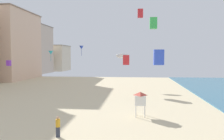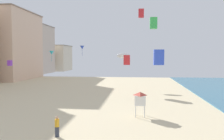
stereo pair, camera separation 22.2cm
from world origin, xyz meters
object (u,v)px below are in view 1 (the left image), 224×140
object	(u,v)px
kite_flyer	(58,125)
kite_red_box_2	(140,13)
kite_blue_delta	(81,48)
kite_cyan_delta	(51,53)
lifeguard_stand	(140,99)
kite_purple_box	(9,63)
kite_red_box	(126,60)
kite_blue_box	(159,57)
kite_white_parafoil	(123,56)
kite_green_box	(153,23)

from	to	relation	value
kite_flyer	kite_red_box_2	world-z (taller)	kite_red_box_2
kite_blue_delta	kite_cyan_delta	distance (m)	5.80
lifeguard_stand	kite_cyan_delta	bearing A→B (deg)	130.89
kite_purple_box	kite_red_box	bearing A→B (deg)	6.45
kite_blue_delta	lifeguard_stand	bearing A→B (deg)	-59.86
kite_blue_box	kite_white_parafoil	distance (m)	19.95
kite_green_box	kite_red_box	xyz separation A→B (m)	(-3.65, 11.35, -4.55)
kite_flyer	kite_white_parafoil	distance (m)	28.91
kite_blue_box	kite_purple_box	world-z (taller)	kite_blue_box
kite_blue_box	kite_purple_box	size ratio (longest dim) A/B	1.76
kite_blue_box	kite_blue_delta	bearing A→B (deg)	128.34
lifeguard_stand	kite_red_box	size ratio (longest dim) A/B	1.51
kite_blue_delta	kite_red_box_2	size ratio (longest dim) A/B	1.15
kite_green_box	kite_blue_delta	distance (m)	18.58
kite_purple_box	kite_white_parafoil	distance (m)	20.75
kite_blue_box	kite_red_box	xyz separation A→B (m)	(-4.13, 13.34, -0.52)
kite_blue_delta	kite_purple_box	bearing A→B (deg)	-157.30
kite_purple_box	kite_cyan_delta	xyz separation A→B (m)	(6.90, 1.48, 1.76)
kite_flyer	kite_red_box_2	size ratio (longest dim) A/B	1.02
kite_blue_box	kite_red_box_2	xyz separation A→B (m)	(-1.66, 18.71, 8.32)
kite_white_parafoil	kite_cyan_delta	xyz separation A→B (m)	(-12.11, -6.72, 0.47)
kite_flyer	kite_blue_box	world-z (taller)	kite_blue_box
kite_white_parafoil	kite_green_box	xyz separation A→B (m)	(4.62, -17.29, 3.79)
kite_green_box	kite_red_box	world-z (taller)	kite_green_box
kite_purple_box	kite_cyan_delta	distance (m)	7.27
kite_blue_box	kite_red_box	size ratio (longest dim) A/B	1.01
lifeguard_stand	kite_white_parafoil	xyz separation A→B (m)	(-3.05, 21.53, 4.49)
kite_purple_box	kite_green_box	size ratio (longest dim) A/B	0.73
kite_cyan_delta	kite_red_box	xyz separation A→B (m)	(13.08, 0.78, -1.24)
lifeguard_stand	kite_white_parafoil	bearing A→B (deg)	93.26
kite_red_box_2	lifeguard_stand	bearing A→B (deg)	-91.04
kite_purple_box	kite_green_box	world-z (taller)	kite_green_box
kite_green_box	kite_cyan_delta	size ratio (longest dim) A/B	0.71
kite_red_box_2	kite_blue_delta	bearing A→B (deg)	-165.56
kite_blue_delta	kite_cyan_delta	xyz separation A→B (m)	(-4.63, -3.34, -1.01)
kite_red_box_2	kite_red_box	bearing A→B (deg)	-114.65
kite_white_parafoil	lifeguard_stand	bearing A→B (deg)	-81.94
lifeguard_stand	kite_blue_delta	world-z (taller)	kite_blue_delta
kite_white_parafoil	kite_cyan_delta	distance (m)	13.86
kite_purple_box	kite_white_parafoil	xyz separation A→B (m)	(19.01, 8.20, 1.29)
kite_flyer	kite_purple_box	size ratio (longest dim) A/B	1.71
lifeguard_stand	kite_purple_box	bearing A→B (deg)	144.07
kite_blue_delta	kite_red_box	bearing A→B (deg)	-16.86
lifeguard_stand	kite_cyan_delta	distance (m)	21.77
kite_purple_box	kite_cyan_delta	size ratio (longest dim) A/B	0.52
kite_blue_delta	kite_red_box	world-z (taller)	kite_blue_delta
kite_green_box	kite_cyan_delta	distance (m)	20.07
kite_flyer	kite_cyan_delta	size ratio (longest dim) A/B	0.89
kite_purple_box	kite_red_box	world-z (taller)	kite_red_box
kite_flyer	kite_green_box	distance (m)	16.35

